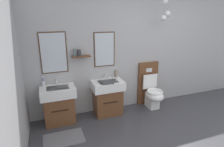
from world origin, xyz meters
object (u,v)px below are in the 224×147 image
Objects in this scene: toilet at (151,90)px; toothbrush_cup at (43,83)px; folded_hand_towel at (108,82)px; soap_dispenser at (116,74)px; vanity_sink_right at (108,96)px; vanity_sink_left at (59,104)px.

toilet is 2.31m from toothbrush_cup.
toilet is 4.55× the size of folded_hand_towel.
toilet is 5.20× the size of soap_dispenser.
toilet reaches higher than vanity_sink_right.
toothbrush_cup is 0.88× the size of folded_hand_towel.
folded_hand_towel is at bearing -173.85° from toilet.
folded_hand_towel is (-0.29, -0.29, -0.06)m from soap_dispenser.
toilet is at bearing 6.15° from folded_hand_towel.
toilet is at bearing -0.34° from vanity_sink_left.
soap_dispenser is 0.87× the size of folded_hand_towel.
toilet is at bearing -4.07° from toothbrush_cup.
soap_dispenser is at bearing 32.32° from vanity_sink_right.
toilet reaches higher than vanity_sink_left.
vanity_sink_right is 0.52m from soap_dispenser.
vanity_sink_right is 1.30m from toothbrush_cup.
soap_dispenser reaches higher than vanity_sink_left.
vanity_sink_left is at bearing -172.69° from soap_dispenser.
vanity_sink_right is 1.04m from toilet.
vanity_sink_left is at bearing 179.66° from toilet.
soap_dispenser is (0.25, 0.16, 0.42)m from vanity_sink_right.
toothbrush_cup is at bearing 175.93° from toilet.
soap_dispenser is (1.48, 0.01, 0.03)m from toothbrush_cup.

